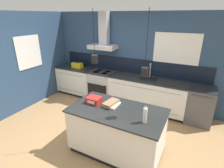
{
  "coord_description": "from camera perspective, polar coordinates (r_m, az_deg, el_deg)",
  "views": [
    {
      "loc": [
        1.84,
        -2.63,
        2.5
      ],
      "look_at": [
        0.15,
        0.62,
        1.05
      ],
      "focal_mm": 28.0,
      "sensor_mm": 36.0,
      "label": 1
    }
  ],
  "objects": [
    {
      "name": "oven_range",
      "position": [
        5.43,
        -3.23,
        -0.54
      ],
      "size": [
        0.74,
        0.66,
        0.91
      ],
      "color": "#B5B5BA",
      "rests_on": "ground_plane"
    },
    {
      "name": "book_stack",
      "position": [
        3.31,
        -0.21,
        -6.37
      ],
      "size": [
        0.26,
        0.36,
        0.08
      ],
      "color": "beige",
      "rests_on": "kitchen_island"
    },
    {
      "name": "kitchen_island",
      "position": [
        3.42,
        1.59,
        -14.95
      ],
      "size": [
        1.72,
        0.96,
        0.91
      ],
      "color": "black",
      "rests_on": "ground_plane"
    },
    {
      "name": "wall_back",
      "position": [
        5.12,
        5.29,
        8.62
      ],
      "size": [
        5.6,
        2.27,
        2.6
      ],
      "color": "navy",
      "rests_on": "ground_plane"
    },
    {
      "name": "ground_plane",
      "position": [
        4.07,
        -6.2,
        -16.46
      ],
      "size": [
        16.0,
        16.0,
        0.0
      ],
      "primitive_type": "plane",
      "color": "#A87F51",
      "rests_on": "ground"
    },
    {
      "name": "bottle_on_island",
      "position": [
        2.82,
        10.74,
        -9.9
      ],
      "size": [
        0.07,
        0.07,
        0.32
      ],
      "color": "silver",
      "rests_on": "kitchen_island"
    },
    {
      "name": "dishwasher",
      "position": [
        4.78,
        26.76,
        -6.22
      ],
      "size": [
        0.59,
        0.65,
        0.91
      ],
      "color": "#4C4C51",
      "rests_on": "ground_plane"
    },
    {
      "name": "counter_run_left",
      "position": [
        5.97,
        -11.45,
        1.21
      ],
      "size": [
        1.26,
        0.64,
        0.91
      ],
      "color": "black",
      "rests_on": "ground_plane"
    },
    {
      "name": "wall_left",
      "position": [
        5.54,
        -24.21,
        7.28
      ],
      "size": [
        0.08,
        3.8,
        2.6
      ],
      "color": "navy",
      "rests_on": "ground_plane"
    },
    {
      "name": "red_supply_box",
      "position": [
        3.41,
        -5.93,
        -5.18
      ],
      "size": [
        0.26,
        0.22,
        0.12
      ],
      "color": "red",
      "rests_on": "kitchen_island"
    },
    {
      "name": "yellow_toolbox",
      "position": [
        5.76,
        -11.27,
        6.03
      ],
      "size": [
        0.34,
        0.18,
        0.19
      ],
      "color": "gold",
      "rests_on": "counter_run_left"
    },
    {
      "name": "counter_run_sink",
      "position": [
        4.92,
        11.2,
        -3.31
      ],
      "size": [
        2.1,
        0.64,
        1.31
      ],
      "color": "black",
      "rests_on": "ground_plane"
    }
  ]
}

